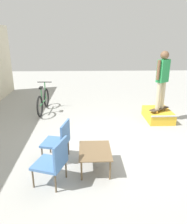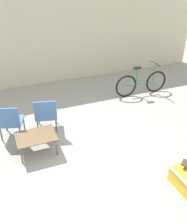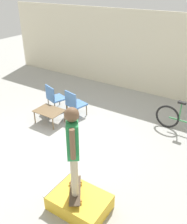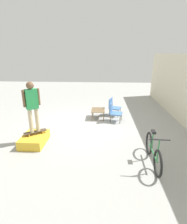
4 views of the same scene
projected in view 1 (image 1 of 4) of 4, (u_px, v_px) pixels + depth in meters
ground_plane at (125, 145)px, 5.44m from camera, size 24.00×24.00×0.00m
skate_ramp_box at (158, 115)px, 7.03m from camera, size 1.13×0.78×0.34m
skateboard_on_ramp at (159, 109)px, 6.85m from camera, size 0.60×0.74×0.07m
person_skater at (163, 76)px, 6.51m from camera, size 0.39×0.47×1.75m
coffee_table at (95, 152)px, 4.36m from camera, size 0.84×0.64×0.42m
patio_chair_left at (54, 161)px, 3.88m from camera, size 0.66×0.66×0.87m
patio_chair_right at (59, 139)px, 4.67m from camera, size 0.63×0.63×0.87m
bicycle at (43, 101)px, 7.72m from camera, size 1.78×0.52×0.99m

